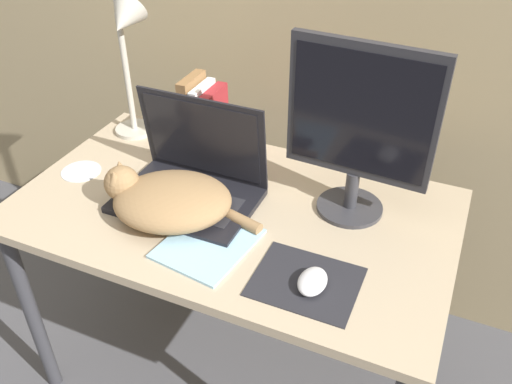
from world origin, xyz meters
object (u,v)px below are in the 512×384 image
Objects in this scene: cd_disc at (81,171)px; book_row at (204,116)px; external_monitor at (360,127)px; desk_lamp at (126,45)px; cat at (168,199)px; computer_mouse at (312,281)px; notepad at (208,243)px; laptop at (191,181)px.

book_row is at bearing 47.11° from cd_disc.
external_monitor reaches higher than desk_lamp.
cat is 0.46m from computer_mouse.
book_row is 0.51m from notepad.
computer_mouse is at bearing -6.88° from notepad.
cd_disc is (-0.51, 0.14, -0.00)m from notepad.
external_monitor is 0.40m from computer_mouse.
laptop is 1.64× the size of book_row.
book_row is (-0.53, 0.15, -0.15)m from external_monitor.
book_row reaches higher than computer_mouse.
cd_disc is (-0.36, 0.08, -0.05)m from cat.
computer_mouse is at bearing -89.59° from external_monitor.
desk_lamp is at bearing 150.63° from computer_mouse.
notepad is 0.53m from cd_disc.
book_row reaches higher than cd_disc.
desk_lamp is 0.69m from notepad.
external_monitor is at bearing -7.67° from desk_lamp.
laptop is at bearing -69.28° from book_row.
cd_disc is at bearing -169.65° from external_monitor.
cat is 3.71× the size of cd_disc.
computer_mouse is (0.44, -0.10, -0.04)m from cat.
cat is at bearing 167.08° from computer_mouse.
notepad is at bearing 173.12° from computer_mouse.
desk_lamp reaches higher than laptop.
notepad is (0.24, -0.44, -0.10)m from book_row.
cat is (-0.01, -0.10, 0.00)m from laptop.
laptop is at bearing -163.99° from external_monitor.
book_row is at bearing 103.27° from cat.
desk_lamp is (-0.76, 0.43, 0.30)m from computer_mouse.
laptop is at bearing 3.66° from cd_disc.
book_row is (-0.53, 0.47, 0.09)m from computer_mouse.
laptop is 3.95× the size of computer_mouse.
desk_lamp is (-0.31, 0.32, 0.26)m from cat.
desk_lamp is (-0.33, 0.22, 0.27)m from laptop.
cat is at bearing -153.15° from external_monitor.
computer_mouse is 0.92m from desk_lamp.
laptop is 0.22m from notepad.
laptop is 0.29m from book_row.
external_monitor is (0.44, 0.22, 0.20)m from cat.
cd_disc is (-0.05, -0.25, -0.32)m from desk_lamp.
desk_lamp is 3.94× the size of cd_disc.
cat is 0.17m from notepad.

